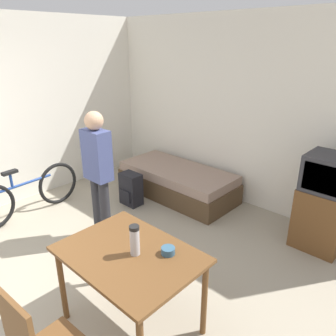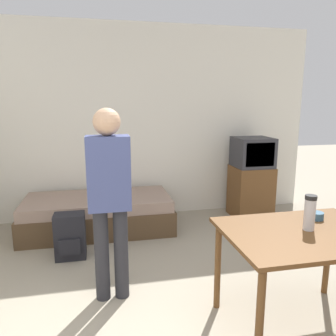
{
  "view_description": "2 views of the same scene",
  "coord_description": "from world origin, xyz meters",
  "px_view_note": "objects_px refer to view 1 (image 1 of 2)",
  "views": [
    {
      "loc": [
        2.65,
        -0.54,
        2.33
      ],
      "look_at": [
        0.39,
        1.89,
        1.03
      ],
      "focal_mm": 35.0,
      "sensor_mm": 36.0,
      "label": 1
    },
    {
      "loc": [
        -0.44,
        -1.07,
        1.65
      ],
      "look_at": [
        0.23,
        2.13,
        0.98
      ],
      "focal_mm": 35.0,
      "sensor_mm": 36.0,
      "label": 2
    }
  ],
  "objects_px": {
    "dining_table": "(130,262)",
    "mate_bowl": "(168,251)",
    "bicycle": "(27,194)",
    "daybed": "(177,182)",
    "tv": "(324,204)",
    "backpack": "(131,189)",
    "person_standing": "(98,168)",
    "thermos_flask": "(135,239)"
  },
  "relations": [
    {
      "from": "dining_table",
      "to": "mate_bowl",
      "type": "bearing_deg",
      "value": 40.68
    },
    {
      "from": "bicycle",
      "to": "mate_bowl",
      "type": "xyz_separation_m",
      "value": [
        2.76,
        -0.08,
        0.45
      ]
    },
    {
      "from": "mate_bowl",
      "to": "daybed",
      "type": "bearing_deg",
      "value": 129.75
    },
    {
      "from": "tv",
      "to": "backpack",
      "type": "xyz_separation_m",
      "value": [
        -2.46,
        -0.82,
        -0.32
      ]
    },
    {
      "from": "person_standing",
      "to": "mate_bowl",
      "type": "distance_m",
      "value": 1.63
    },
    {
      "from": "tv",
      "to": "backpack",
      "type": "height_order",
      "value": "tv"
    },
    {
      "from": "dining_table",
      "to": "backpack",
      "type": "distance_m",
      "value": 2.32
    },
    {
      "from": "thermos_flask",
      "to": "tv",
      "type": "bearing_deg",
      "value": 73.33
    },
    {
      "from": "thermos_flask",
      "to": "mate_bowl",
      "type": "xyz_separation_m",
      "value": [
        0.19,
        0.18,
        -0.11
      ]
    },
    {
      "from": "dining_table",
      "to": "backpack",
      "type": "xyz_separation_m",
      "value": [
        -1.73,
        1.49,
        -0.42
      ]
    },
    {
      "from": "bicycle",
      "to": "backpack",
      "type": "height_order",
      "value": "bicycle"
    },
    {
      "from": "daybed",
      "to": "backpack",
      "type": "bearing_deg",
      "value": -112.44
    },
    {
      "from": "thermos_flask",
      "to": "backpack",
      "type": "height_order",
      "value": "thermos_flask"
    },
    {
      "from": "dining_table",
      "to": "person_standing",
      "type": "relative_size",
      "value": 0.7
    },
    {
      "from": "person_standing",
      "to": "daybed",
      "type": "bearing_deg",
      "value": 94.12
    },
    {
      "from": "tv",
      "to": "dining_table",
      "type": "relative_size",
      "value": 1.03
    },
    {
      "from": "thermos_flask",
      "to": "mate_bowl",
      "type": "height_order",
      "value": "thermos_flask"
    },
    {
      "from": "daybed",
      "to": "thermos_flask",
      "type": "relative_size",
      "value": 7.4
    },
    {
      "from": "tv",
      "to": "dining_table",
      "type": "distance_m",
      "value": 2.43
    },
    {
      "from": "daybed",
      "to": "tv",
      "type": "xyz_separation_m",
      "value": [
        2.16,
        0.11,
        0.34
      ]
    },
    {
      "from": "mate_bowl",
      "to": "backpack",
      "type": "distance_m",
      "value": 2.41
    },
    {
      "from": "bicycle",
      "to": "daybed",
      "type": "bearing_deg",
      "value": 60.53
    },
    {
      "from": "daybed",
      "to": "backpack",
      "type": "height_order",
      "value": "backpack"
    },
    {
      "from": "tv",
      "to": "mate_bowl",
      "type": "relative_size",
      "value": 10.43
    },
    {
      "from": "tv",
      "to": "thermos_flask",
      "type": "bearing_deg",
      "value": -106.67
    },
    {
      "from": "daybed",
      "to": "thermos_flask",
      "type": "height_order",
      "value": "thermos_flask"
    },
    {
      "from": "dining_table",
      "to": "bicycle",
      "type": "bearing_deg",
      "value": 173.68
    },
    {
      "from": "bicycle",
      "to": "person_standing",
      "type": "xyz_separation_m",
      "value": [
        1.2,
        0.39,
        0.6
      ]
    },
    {
      "from": "dining_table",
      "to": "thermos_flask",
      "type": "relative_size",
      "value": 4.41
    },
    {
      "from": "dining_table",
      "to": "thermos_flask",
      "type": "xyz_separation_m",
      "value": [
        0.05,
        0.02,
        0.23
      ]
    },
    {
      "from": "daybed",
      "to": "bicycle",
      "type": "xyz_separation_m",
      "value": [
        -1.09,
        -1.93,
        0.11
      ]
    },
    {
      "from": "tv",
      "to": "mate_bowl",
      "type": "xyz_separation_m",
      "value": [
        -0.5,
        -2.11,
        0.22
      ]
    },
    {
      "from": "bicycle",
      "to": "thermos_flask",
      "type": "relative_size",
      "value": 6.4
    },
    {
      "from": "daybed",
      "to": "mate_bowl",
      "type": "distance_m",
      "value": 2.67
    },
    {
      "from": "dining_table",
      "to": "backpack",
      "type": "height_order",
      "value": "dining_table"
    },
    {
      "from": "dining_table",
      "to": "mate_bowl",
      "type": "height_order",
      "value": "mate_bowl"
    },
    {
      "from": "daybed",
      "to": "bicycle",
      "type": "distance_m",
      "value": 2.22
    },
    {
      "from": "person_standing",
      "to": "tv",
      "type": "bearing_deg",
      "value": 38.71
    },
    {
      "from": "person_standing",
      "to": "mate_bowl",
      "type": "relative_size",
      "value": 14.49
    },
    {
      "from": "tv",
      "to": "person_standing",
      "type": "relative_size",
      "value": 0.72
    },
    {
      "from": "tv",
      "to": "bicycle",
      "type": "height_order",
      "value": "tv"
    },
    {
      "from": "tv",
      "to": "person_standing",
      "type": "bearing_deg",
      "value": -141.29
    }
  ]
}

